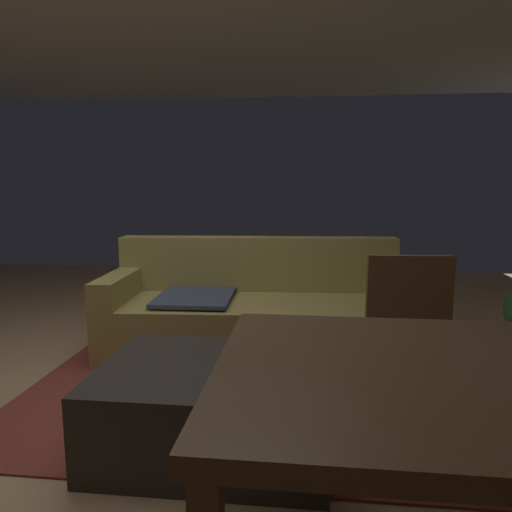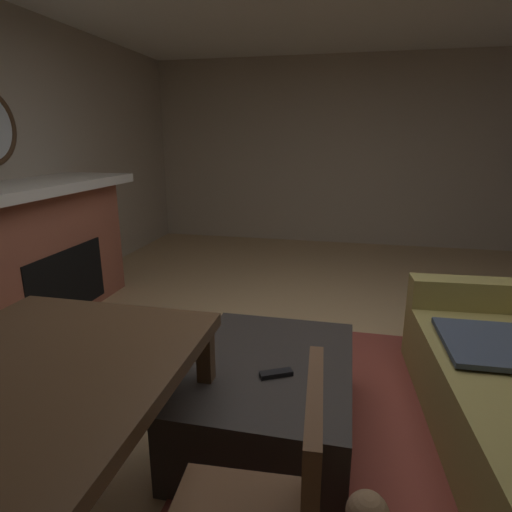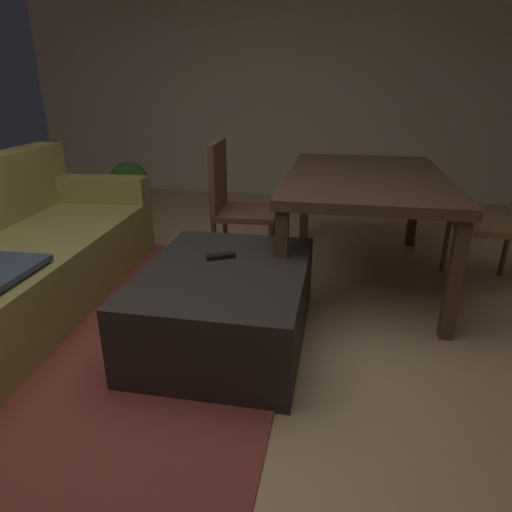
# 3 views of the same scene
# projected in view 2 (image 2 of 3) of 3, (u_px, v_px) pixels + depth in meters

# --- Properties ---
(floor) EXTENTS (9.41, 9.41, 0.00)m
(floor) POSITION_uv_depth(u_px,v_px,m) (319.00, 383.00, 2.71)
(floor) COLOR tan
(wall_left) EXTENTS (0.12, 6.04, 2.62)m
(wall_left) POSITION_uv_depth(u_px,v_px,m) (343.00, 153.00, 6.03)
(wall_left) COLOR #B7A893
(wall_left) RESTS_ON ground
(area_rug) EXTENTS (2.60, 2.00, 0.01)m
(area_rug) POSITION_uv_depth(u_px,v_px,m) (395.00, 448.00, 2.14)
(area_rug) COLOR brown
(area_rug) RESTS_ON ground
(fireplace) EXTENTS (2.01, 0.76, 1.18)m
(fireplace) POSITION_uv_depth(u_px,v_px,m) (35.00, 252.00, 3.53)
(fireplace) COLOR #9E5642
(fireplace) RESTS_ON ground
(ottoman_coffee_table) EXTENTS (1.10, 0.83, 0.42)m
(ottoman_coffee_table) POSITION_uv_depth(u_px,v_px,m) (269.00, 397.00, 2.22)
(ottoman_coffee_table) COLOR #2D2826
(ottoman_coffee_table) RESTS_ON ground
(tv_remote) EXTENTS (0.12, 0.16, 0.02)m
(tv_remote) POSITION_uv_depth(u_px,v_px,m) (276.00, 374.00, 2.03)
(tv_remote) COLOR black
(tv_remote) RESTS_ON ottoman_coffee_table
(dining_chair_north) EXTENTS (0.47, 0.47, 0.93)m
(dining_chair_north) POSITION_uv_depth(u_px,v_px,m) (270.00, 512.00, 1.17)
(dining_chair_north) COLOR brown
(dining_chair_north) RESTS_ON ground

